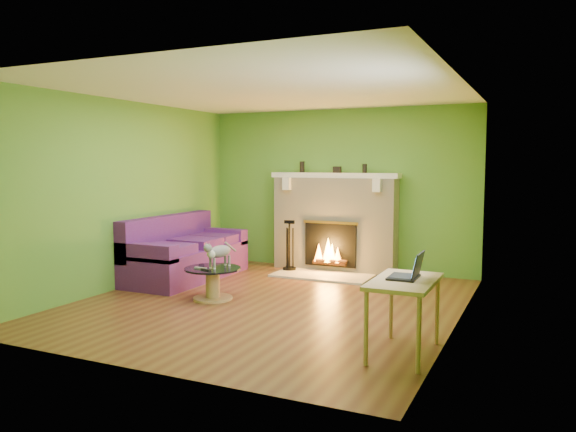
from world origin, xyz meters
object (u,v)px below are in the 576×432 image
Objects in this scene: coffee_table at (213,281)px; desk at (404,289)px; sofa at (184,254)px; cat at (220,254)px.

coffee_table is 2.91m from desk.
coffee_table is (1.11, -0.93, -0.13)m from sofa.
sofa is 3.85× the size of cat.
desk is 2.83m from cat.
sofa is 2.25× the size of desk.
cat is (1.19, -0.88, 0.21)m from sofa.
desk is (2.70, -1.03, 0.37)m from coffee_table.
cat is at bearing 32.01° from coffee_table.
coffee_table is at bearing -40.08° from sofa.
sofa reaches higher than desk.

